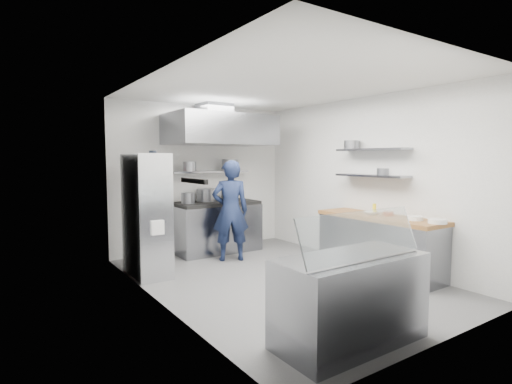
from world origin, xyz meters
TOP-DOWN VIEW (x-y plane):
  - floor at (0.00, 0.00)m, footprint 5.00×5.00m
  - ceiling at (0.00, 0.00)m, footprint 5.00×5.00m
  - wall_back at (0.00, 2.50)m, footprint 3.60×2.80m
  - wall_front at (0.00, -2.50)m, footprint 3.60×2.80m
  - wall_left at (-1.80, 0.00)m, footprint 2.80×5.00m
  - wall_right at (1.80, 0.00)m, footprint 2.80×5.00m
  - gas_range at (0.10, 2.10)m, footprint 1.60×0.80m
  - cooktop at (0.10, 2.10)m, footprint 1.57×0.78m
  - stock_pot_left at (-0.47, 2.11)m, footprint 0.25×0.25m
  - stock_pot_mid at (-0.02, 2.26)m, footprint 0.37×0.37m
  - stock_pot_right at (0.43, 2.25)m, footprint 0.25×0.25m
  - over_range_shelf at (0.10, 2.34)m, footprint 1.60×0.30m
  - shelf_pot_a at (-0.42, 2.14)m, footprint 0.24×0.24m
  - shelf_pot_b at (0.45, 2.17)m, footprint 0.32×0.32m
  - extractor_hood at (0.10, 1.93)m, footprint 1.90×1.15m
  - hood_duct at (0.10, 2.15)m, footprint 0.55×0.55m
  - red_firebox at (-1.25, 2.44)m, footprint 0.22×0.10m
  - chef at (-0.02, 1.36)m, footprint 0.75×0.63m
  - wire_rack at (-1.53, 1.29)m, footprint 0.50×0.90m
  - rack_bin_a at (-1.53, 0.91)m, footprint 0.18×0.22m
  - rack_bin_b at (-1.53, 1.36)m, footprint 0.13×0.17m
  - rack_jar at (-1.48, 1.09)m, footprint 0.11×0.11m
  - knife_strip at (-1.78, -0.90)m, footprint 0.04×0.55m
  - prep_counter_base at (1.48, -0.60)m, footprint 0.62×2.00m
  - prep_counter_top at (1.48, -0.60)m, footprint 0.65×2.04m
  - plate_stack_a at (1.52, -1.54)m, footprint 0.25×0.25m
  - plate_stack_b at (1.52, -1.20)m, footprint 0.21×0.21m
  - copper_pan at (1.57, -0.69)m, footprint 0.16×0.16m
  - squeeze_bottle at (1.45, -0.53)m, footprint 0.06×0.06m
  - mixing_bowl at (1.43, -0.48)m, footprint 0.25×0.25m
  - wall_shelf_lower at (1.64, -0.30)m, footprint 0.30×1.30m
  - wall_shelf_upper at (1.64, -0.30)m, footprint 0.30×1.30m
  - shelf_pot_c at (1.78, -0.42)m, footprint 0.20×0.20m
  - shelf_pot_d at (1.67, 0.16)m, footprint 0.26×0.26m
  - display_case at (-0.67, -2.00)m, footprint 1.50×0.70m
  - display_glass at (-0.67, -2.12)m, footprint 1.47×0.19m

SIDE VIEW (x-z plane):
  - floor at x=0.00m, z-range 0.00..0.00m
  - prep_counter_base at x=1.48m, z-range 0.00..0.84m
  - display_case at x=-0.67m, z-range 0.00..0.85m
  - gas_range at x=0.10m, z-range 0.00..0.90m
  - rack_bin_a at x=-1.53m, z-range 0.70..0.90m
  - prep_counter_top at x=1.48m, z-range 0.84..0.90m
  - chef at x=-0.02m, z-range 0.00..1.75m
  - wire_rack at x=-1.53m, z-range 0.00..1.85m
  - mixing_bowl at x=1.43m, z-range 0.90..0.95m
  - cooktop at x=0.10m, z-range 0.90..0.96m
  - plate_stack_a at x=1.52m, z-range 0.90..0.96m
  - plate_stack_b at x=1.52m, z-range 0.90..0.96m
  - copper_pan at x=1.57m, z-range 0.90..0.96m
  - squeeze_bottle at x=1.45m, z-range 0.90..1.08m
  - stock_pot_right at x=0.43m, z-range 0.96..1.12m
  - stock_pot_left at x=-0.47m, z-range 0.96..1.16m
  - display_glass at x=-0.67m, z-range 0.86..1.28m
  - stock_pot_mid at x=-0.02m, z-range 0.96..1.20m
  - rack_bin_b at x=-1.53m, z-range 1.22..1.38m
  - wall_back at x=0.00m, z-range 1.39..1.41m
  - wall_front at x=0.00m, z-range 1.39..1.41m
  - wall_left at x=-1.80m, z-range 1.39..1.41m
  - wall_right at x=1.80m, z-range 1.39..1.41m
  - red_firebox at x=-1.25m, z-range 1.29..1.55m
  - wall_shelf_lower at x=1.64m, z-range 1.48..1.52m
  - over_range_shelf at x=0.10m, z-range 1.50..1.54m
  - knife_strip at x=-1.78m, z-range 1.53..1.57m
  - shelf_pot_c at x=1.78m, z-range 1.52..1.62m
  - shelf_pot_a at x=-0.42m, z-range 1.54..1.72m
  - shelf_pot_b at x=0.45m, z-range 1.54..1.76m
  - rack_jar at x=-1.48m, z-range 1.71..1.89m
  - wall_shelf_upper at x=1.64m, z-range 1.90..1.94m
  - shelf_pot_d at x=1.67m, z-range 1.94..2.08m
  - extractor_hood at x=0.10m, z-range 2.02..2.57m
  - hood_duct at x=0.10m, z-range 2.56..2.80m
  - ceiling at x=0.00m, z-range 2.80..2.80m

